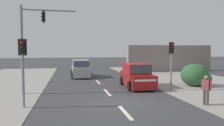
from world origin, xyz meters
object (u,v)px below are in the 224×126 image
object	(u,v)px
traffic_signal_mast	(30,38)
pedestal_signal_right_kerb	(171,58)
suv_oncoming_near	(81,69)
pedestal_signal_left_kerb	(23,61)
suv_kerbside_parked	(137,76)
pedestrian_at_kerb	(206,88)

from	to	relation	value
traffic_signal_mast	pedestal_signal_right_kerb	world-z (taller)	traffic_signal_mast
pedestal_signal_right_kerb	suv_oncoming_near	size ratio (longest dim) A/B	0.78
pedestal_signal_left_kerb	suv_oncoming_near	distance (m)	12.86
traffic_signal_mast	suv_kerbside_parked	world-z (taller)	traffic_signal_mast
pedestal_signal_right_kerb	pedestrian_at_kerb	world-z (taller)	pedestal_signal_right_kerb
pedestal_signal_right_kerb	suv_kerbside_parked	bearing A→B (deg)	138.76
traffic_signal_mast	pedestal_signal_left_kerb	world-z (taller)	traffic_signal_mast
pedestal_signal_left_kerb	suv_kerbside_parked	bearing A→B (deg)	32.53
traffic_signal_mast	suv_oncoming_near	bearing A→B (deg)	65.69
pedestal_signal_right_kerb	traffic_signal_mast	bearing A→B (deg)	175.58
pedestal_signal_left_kerb	traffic_signal_mast	bearing A→B (deg)	93.46
suv_oncoming_near	pedestal_signal_left_kerb	bearing A→B (deg)	-106.29
suv_kerbside_parked	suv_oncoming_near	xyz separation A→B (m)	(-4.06, 7.38, 0.00)
pedestal_signal_right_kerb	suv_oncoming_near	world-z (taller)	pedestal_signal_right_kerb
suv_kerbside_parked	traffic_signal_mast	bearing A→B (deg)	-172.34
traffic_signal_mast	suv_kerbside_parked	size ratio (longest dim) A/B	1.31
pedestal_signal_right_kerb	pedestal_signal_left_kerb	xyz separation A→B (m)	(-9.73, -3.05, 0.00)
traffic_signal_mast	pedestrian_at_kerb	world-z (taller)	traffic_signal_mast
pedestal_signal_right_kerb	suv_kerbside_parked	distance (m)	3.17
suv_kerbside_parked	pedestal_signal_left_kerb	bearing A→B (deg)	-147.47
suv_kerbside_parked	suv_oncoming_near	size ratio (longest dim) A/B	1.01
traffic_signal_mast	pedestrian_at_kerb	bearing A→B (deg)	-28.05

